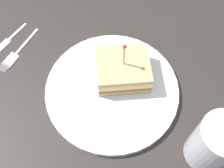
{
  "coord_description": "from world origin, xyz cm",
  "views": [
    {
      "loc": [
        -21.01,
        -15.39,
        52.34
      ],
      "look_at": [
        0.0,
        0.0,
        3.38
      ],
      "focal_mm": 45.94,
      "sensor_mm": 36.0,
      "label": 1
    }
  ],
  "objects_px": {
    "plate": "(112,90)",
    "drink_glass": "(213,145)",
    "sandwich_half_center": "(124,70)",
    "fork": "(15,54)",
    "knife": "(4,44)"
  },
  "relations": [
    {
      "from": "plate",
      "to": "sandwich_half_center",
      "type": "height_order",
      "value": "sandwich_half_center"
    },
    {
      "from": "plate",
      "to": "sandwich_half_center",
      "type": "relative_size",
      "value": 1.98
    },
    {
      "from": "plate",
      "to": "drink_glass",
      "type": "relative_size",
      "value": 2.29
    },
    {
      "from": "plate",
      "to": "drink_glass",
      "type": "bearing_deg",
      "value": -90.24
    },
    {
      "from": "sandwich_half_center",
      "to": "drink_glass",
      "type": "relative_size",
      "value": 1.16
    },
    {
      "from": "sandwich_half_center",
      "to": "knife",
      "type": "height_order",
      "value": "sandwich_half_center"
    },
    {
      "from": "plate",
      "to": "fork",
      "type": "relative_size",
      "value": 2.07
    },
    {
      "from": "drink_glass",
      "to": "fork",
      "type": "relative_size",
      "value": 0.9
    },
    {
      "from": "plate",
      "to": "sandwich_half_center",
      "type": "distance_m",
      "value": 0.05
    },
    {
      "from": "sandwich_half_center",
      "to": "knife",
      "type": "relative_size",
      "value": 1.07
    },
    {
      "from": "drink_glass",
      "to": "fork",
      "type": "xyz_separation_m",
      "value": [
        -0.05,
        0.44,
        -0.05
      ]
    },
    {
      "from": "fork",
      "to": "knife",
      "type": "xyz_separation_m",
      "value": [
        0.0,
        0.04,
        0.0
      ]
    },
    {
      "from": "plate",
      "to": "sandwich_half_center",
      "type": "bearing_deg",
      "value": -2.12
    },
    {
      "from": "plate",
      "to": "drink_glass",
      "type": "height_order",
      "value": "drink_glass"
    },
    {
      "from": "plate",
      "to": "knife",
      "type": "relative_size",
      "value": 2.13
    }
  ]
}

